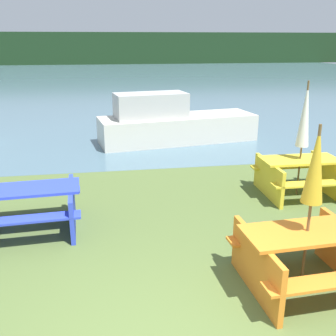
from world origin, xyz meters
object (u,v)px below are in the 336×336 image
picnic_table_yellow (299,173)px  umbrella_gold (315,166)px  picnic_table_orange (305,254)px  umbrella_white (305,115)px  boat (172,124)px  picnic_table_blue (22,205)px

picnic_table_yellow → umbrella_gold: size_ratio=0.74×
picnic_table_orange → umbrella_white: umbrella_white is taller
picnic_table_orange → picnic_table_yellow: picnic_table_orange is taller
picnic_table_orange → boat: (-0.37, 7.71, 0.11)m
picnic_table_orange → boat: size_ratio=0.33×
picnic_table_orange → picnic_table_yellow: size_ratio=1.07×
picnic_table_orange → umbrella_gold: 1.15m
umbrella_white → boat: umbrella_white is taller
picnic_table_orange → picnic_table_blue: 4.38m
picnic_table_orange → picnic_table_blue: bearing=150.4°
picnic_table_blue → picnic_table_yellow: bearing=8.8°
umbrella_white → boat: (-1.79, 4.74, -1.07)m
picnic_table_orange → umbrella_white: (1.42, 2.97, 1.18)m
picnic_table_yellow → boat: boat is taller
picnic_table_orange → umbrella_white: bearing=64.5°
picnic_table_yellow → umbrella_gold: umbrella_gold is taller
boat → picnic_table_orange: bearing=-96.3°
umbrella_gold → picnic_table_yellow: bearing=64.5°
picnic_table_blue → umbrella_white: size_ratio=0.84×
picnic_table_orange → umbrella_gold: bearing=0.0°
picnic_table_blue → umbrella_gold: size_ratio=0.92×
picnic_table_blue → boat: size_ratio=0.39×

